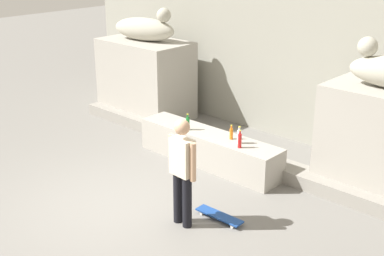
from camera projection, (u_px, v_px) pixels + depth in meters
The scene contains 12 objects.
ground_plane at pixel (116, 206), 8.32m from camera, with size 40.00×40.00×0.00m, color slate.
facade_wall at pixel (287, 12), 10.62m from camera, with size 11.19×0.60×5.20m, color #98978A.
pedestal_left at pixel (146, 78), 12.22m from camera, with size 2.15×1.28×1.81m, color #A39E93.
statue_reclining_left at pixel (145, 28), 11.78m from camera, with size 1.68×0.86×0.78m.
ledge_block at pixel (209, 148), 9.77m from camera, with size 3.04×0.64×0.61m, color #A39E93.
skater at pixel (182, 168), 7.49m from camera, with size 0.54×0.23×1.67m.
skateboard at pixel (219, 216), 7.91m from camera, with size 0.80×0.22×0.08m.
bottle_green at pixel (188, 123), 9.78m from camera, with size 0.07×0.07×0.32m.
bottle_clear at pixel (239, 136), 9.14m from camera, with size 0.08×0.08×0.32m.
bottle_orange at pixel (231, 133), 9.34m from camera, with size 0.06×0.06×0.27m.
bottle_red at pixel (240, 140), 8.95m from camera, with size 0.07×0.07×0.33m.
stair_step at pixel (224, 150), 10.16m from camera, with size 8.05×0.50×0.24m, color gray.
Camera 1 is at (5.88, -4.57, 4.10)m, focal length 48.44 mm.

